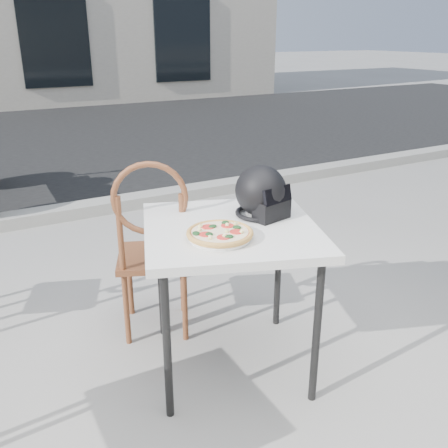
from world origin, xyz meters
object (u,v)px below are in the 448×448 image
plate (220,237)px  helmet (262,194)px  cafe_chair_main (153,241)px  cafe_table_main (231,240)px  pizza (220,233)px

plate → helmet: helmet is taller
helmet → cafe_chair_main: size_ratio=0.29×
plate → helmet: 0.40m
plate → cafe_chair_main: 0.65m
cafe_table_main → helmet: (0.22, 0.06, 0.19)m
cafe_table_main → helmet: size_ratio=3.40×
helmet → cafe_chair_main: bearing=125.1°
helmet → pizza: bearing=-165.3°
pizza → cafe_table_main: bearing=42.7°
cafe_table_main → plate: 0.19m
plate → helmet: size_ratio=1.21×
cafe_table_main → helmet: 0.30m
helmet → cafe_chair_main: 0.70m
cafe_table_main → cafe_chair_main: size_ratio=1.00×
cafe_table_main → cafe_chair_main: bearing=116.8°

